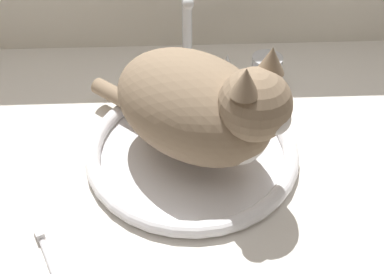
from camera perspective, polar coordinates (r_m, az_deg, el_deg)
name	(u,v)px	position (r cm, az deg, el deg)	size (l,w,h in cm)	color
countertop	(171,158)	(80.29, -2.76, -2.70)	(122.67, 72.54, 3.00)	silver
sink_basin	(192,149)	(78.05, 0.00, -1.54)	(37.23, 37.23, 2.63)	white
faucet	(187,48)	(90.95, -0.60, 11.33)	(19.79, 10.08, 22.05)	silver
cat	(201,107)	(70.29, 1.22, 3.89)	(35.73, 32.97, 21.74)	#8C755B
metal_jar	(266,71)	(94.19, 9.47, 8.36)	(6.30, 6.30, 6.69)	#B2B5BA
toothbrush	(52,266)	(66.99, -17.54, -15.56)	(8.35, 14.95, 1.70)	silver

